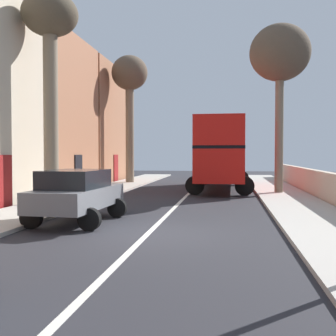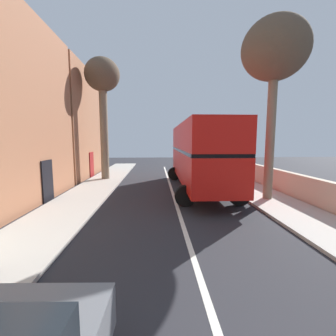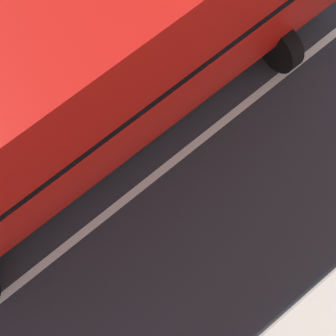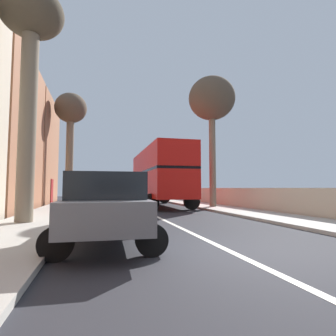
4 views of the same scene
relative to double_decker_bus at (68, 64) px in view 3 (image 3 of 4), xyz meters
The scene contains 1 object.
double_decker_bus is the anchor object (origin of this frame).
Camera 3 is at (-0.96, 14.65, 6.98)m, focal length 37.39 mm.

